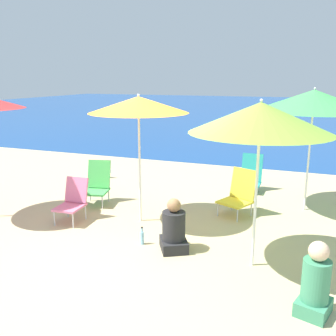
{
  "coord_description": "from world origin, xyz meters",
  "views": [
    {
      "loc": [
        2.48,
        -5.15,
        2.44
      ],
      "look_at": [
        0.35,
        0.4,
        1.0
      ],
      "focal_mm": 40.0,
      "sensor_mm": 36.0,
      "label": 1
    }
  ],
  "objects": [
    {
      "name": "beach_umbrella_orange",
      "position": [
        -0.17,
        0.43,
        2.01
      ],
      "size": [
        1.65,
        1.65,
        2.19
      ],
      "color": "white",
      "rests_on": "ground"
    },
    {
      "name": "water_bottle",
      "position": [
        0.25,
        -0.43,
        0.11
      ],
      "size": [
        0.06,
        0.06,
        0.28
      ],
      "color": "#8CCCEA",
      "rests_on": "ground"
    },
    {
      "name": "sea_water",
      "position": [
        0.0,
        25.06,
        0.0
      ],
      "size": [
        60.0,
        40.0,
        0.01
      ],
      "color": "#19478C",
      "rests_on": "ground"
    },
    {
      "name": "beach_umbrella_lime",
      "position": [
        1.9,
        -0.5,
        1.96
      ],
      "size": [
        1.76,
        1.76,
        2.2
      ],
      "color": "white",
      "rests_on": "ground"
    },
    {
      "name": "person_seated_far",
      "position": [
        2.66,
        -1.33,
        0.35
      ],
      "size": [
        0.41,
        0.45,
        0.83
      ],
      "rotation": [
        0.0,
        0.0,
        -0.29
      ],
      "color": "#3F8C66",
      "rests_on": "ground"
    },
    {
      "name": "seagull",
      "position": [
        -2.19,
        2.74,
        0.14
      ],
      "size": [
        0.27,
        0.11,
        0.23
      ],
      "color": "gold",
      "rests_on": "ground"
    },
    {
      "name": "ground_plane",
      "position": [
        0.0,
        0.0,
        0.0
      ],
      "size": [
        60.0,
        60.0,
        0.0
      ],
      "primitive_type": "plane",
      "color": "#C6B284"
    },
    {
      "name": "beach_chair_green",
      "position": [
        -1.37,
        1.0,
        0.41
      ],
      "size": [
        0.58,
        0.69,
        0.84
      ],
      "rotation": [
        0.0,
        0.0,
        0.24
      ],
      "color": "silver",
      "rests_on": "ground"
    },
    {
      "name": "beach_umbrella_green",
      "position": [
        2.49,
        2.04,
        2.04
      ],
      "size": [
        2.07,
        2.07,
        2.27
      ],
      "color": "white",
      "rests_on": "ground"
    },
    {
      "name": "beach_chair_teal",
      "position": [
        1.34,
        2.93,
        0.37
      ],
      "size": [
        0.46,
        0.53,
        0.81
      ],
      "rotation": [
        0.0,
        0.0,
        -0.02
      ],
      "color": "silver",
      "rests_on": "ground"
    },
    {
      "name": "person_seated_near",
      "position": [
        0.76,
        -0.43,
        0.31
      ],
      "size": [
        0.53,
        0.56,
        0.78
      ],
      "rotation": [
        0.0,
        0.0,
        0.52
      ],
      "color": "#262628",
      "rests_on": "ground"
    },
    {
      "name": "beach_chair_pink",
      "position": [
        -1.28,
        0.03,
        0.38
      ],
      "size": [
        0.46,
        0.61,
        0.74
      ],
      "rotation": [
        0.0,
        0.0,
        0.08
      ],
      "color": "silver",
      "rests_on": "ground"
    },
    {
      "name": "beach_chair_yellow",
      "position": [
        1.37,
        1.35,
        0.41
      ],
      "size": [
        0.69,
        0.72,
        0.83
      ],
      "rotation": [
        0.0,
        0.0,
        -0.42
      ],
      "color": "silver",
      "rests_on": "ground"
    }
  ]
}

